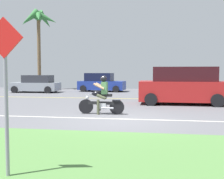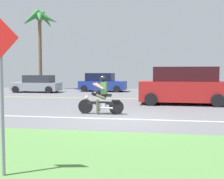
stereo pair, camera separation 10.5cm
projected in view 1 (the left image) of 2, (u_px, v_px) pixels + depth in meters
name	position (u px, v px, depth m)	size (l,w,h in m)	color
ground	(128.00, 109.00, 12.54)	(56.00, 30.00, 0.04)	slate
grass_median	(95.00, 153.00, 5.54)	(56.00, 3.80, 0.06)	#548442
lane_line_near	(120.00, 119.00, 9.74)	(50.40, 0.12, 0.01)	silver
lane_line_far	(135.00, 99.00, 17.14)	(50.40, 0.12, 0.01)	yellow
motorcyclist	(102.00, 98.00, 10.84)	(1.86, 0.61, 1.56)	black
suv_nearby	(183.00, 86.00, 14.22)	(4.64, 2.17, 1.96)	#AD1E1E
parked_car_0	(36.00, 84.00, 22.53)	(3.95, 1.93, 1.44)	#8C939E
parked_car_1	(101.00, 83.00, 23.67)	(4.11, 2.15, 1.60)	navy
parked_car_2	(176.00, 86.00, 20.08)	(3.71, 1.87, 1.41)	#2D663D
palm_tree_0	(38.00, 22.00, 25.80)	(3.68, 3.65, 7.66)	brown
street_sign	(5.00, 82.00, 4.15)	(0.62, 0.06, 2.52)	gray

